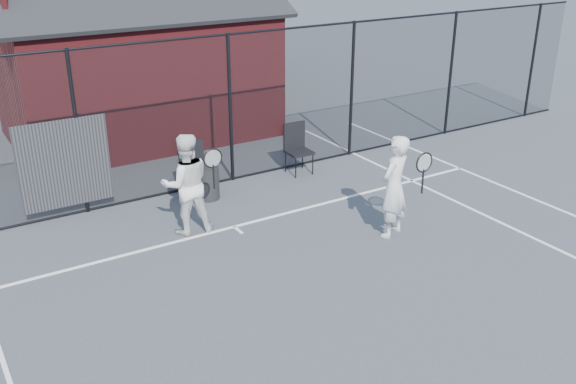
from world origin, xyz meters
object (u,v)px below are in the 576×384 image
player_front (394,187)px  waste_bin (208,183)px  clubhouse (137,70)px  player_back (186,184)px  chair_right (299,150)px  chair_left (196,171)px

player_front → waste_bin: player_front is taller
clubhouse → waste_bin: bearing=-94.3°
player_front → player_back: 3.47m
player_front → player_back: (-2.89, 1.93, -0.01)m
chair_right → clubhouse: bearing=114.5°
player_front → chair_left: (-2.14, 3.27, -0.37)m
player_front → waste_bin: bearing=123.2°
player_front → waste_bin: size_ratio=2.71×
player_back → chair_left: player_back is taller
player_back → player_front: bearing=-33.8°
chair_left → clubhouse: bearing=88.1°
player_back → chair_right: player_back is taller
clubhouse → waste_bin: clubhouse is taller
player_front → chair_left: bearing=123.2°
waste_bin → player_front: bearing=-56.8°
player_front → chair_right: player_front is taller
player_back → chair_right: 3.40m
chair_left → chair_right: size_ratio=0.99×
clubhouse → player_back: (-1.23, -5.73, -0.73)m
chair_left → chair_right: 2.36m
player_front → chair_left: 3.92m
chair_left → waste_bin: 0.32m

